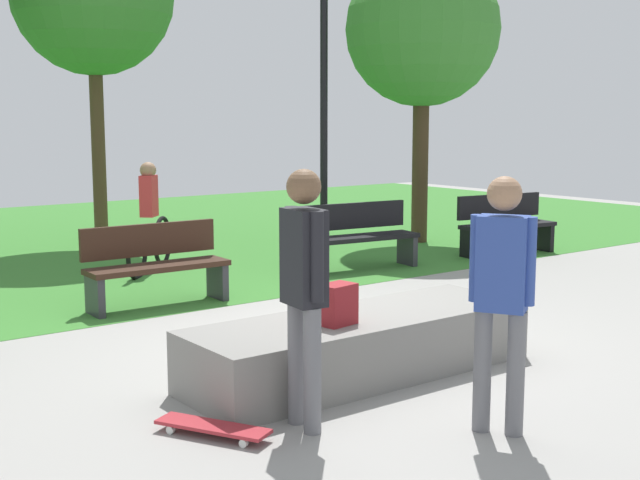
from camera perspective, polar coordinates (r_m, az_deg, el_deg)
ground_plane at (r=7.91m, az=1.37°, el=-7.09°), size 28.00×28.00×0.00m
grass_lawn at (r=14.91m, az=-18.18°, el=-0.18°), size 26.60×11.97×0.01m
concrete_ledge at (r=6.98m, az=2.76°, el=-7.06°), size 3.00×0.97×0.50m
backpack_on_ledge at (r=6.57m, az=1.15°, el=-4.34°), size 0.31×0.24×0.32m
skater_performing_trick at (r=5.67m, az=12.11°, el=-2.97°), size 0.34×0.38×1.72m
skater_watching at (r=5.63m, az=-1.08°, el=-2.57°), size 0.24×0.43×1.76m
skateboard_by_ledge at (r=5.78m, az=-7.22°, el=-12.36°), size 0.55×0.80×0.08m
park_bench_near_path at (r=11.73m, az=2.79°, el=0.37°), size 1.64×0.65×0.91m
park_bench_by_oak at (r=13.30m, az=12.33°, el=1.13°), size 1.65×0.67×0.91m
park_bench_far_left at (r=9.60m, az=-11.00°, el=-1.55°), size 1.61×0.51×0.91m
tree_leaning_ash at (r=14.32m, az=6.90°, el=13.83°), size 2.53×2.53×4.78m
lamp_post at (r=13.51m, az=0.26°, el=11.28°), size 0.28×0.28×4.66m
cyclist_on_bicycle at (r=11.78m, az=-11.38°, el=1.00°), size 1.31×1.35×1.52m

